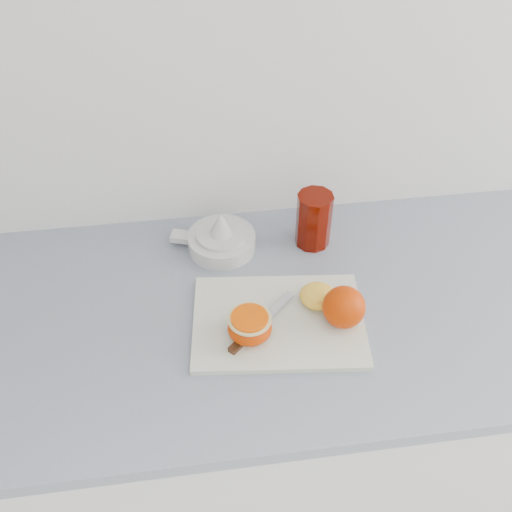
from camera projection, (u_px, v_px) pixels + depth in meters
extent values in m
cube|color=white|center=(257.00, 16.00, 1.05)|extent=(4.00, 0.04, 2.70)
cube|color=white|center=(266.00, 424.00, 1.46)|extent=(2.30, 0.60, 0.86)
cube|color=gray|center=(269.00, 309.00, 1.16)|extent=(2.35, 0.64, 0.03)
cube|color=beige|center=(278.00, 321.00, 1.11)|extent=(0.35, 0.27, 0.01)
sphere|color=#DA4800|center=(344.00, 307.00, 1.07)|extent=(0.08, 0.08, 0.08)
ellipsoid|color=#DA4800|center=(250.00, 327.00, 1.06)|extent=(0.08, 0.08, 0.05)
cylinder|color=#DACE83|center=(250.00, 319.00, 1.04)|extent=(0.08, 0.08, 0.00)
cylinder|color=orange|center=(250.00, 318.00, 1.04)|extent=(0.07, 0.07, 0.00)
ellipsoid|color=yellow|center=(318.00, 296.00, 1.13)|extent=(0.07, 0.07, 0.03)
cylinder|color=orange|center=(318.00, 293.00, 1.12)|extent=(0.05, 0.05, 0.00)
cube|color=#402411|center=(245.00, 338.00, 1.06)|extent=(0.07, 0.07, 0.01)
cube|color=#B7B7BC|center=(275.00, 309.00, 1.12)|extent=(0.09, 0.08, 0.00)
cylinder|color=#B7B7BC|center=(245.00, 338.00, 1.06)|extent=(0.00, 0.00, 0.01)
cylinder|color=white|center=(222.00, 242.00, 1.26)|extent=(0.15, 0.15, 0.04)
cylinder|color=white|center=(221.00, 234.00, 1.24)|extent=(0.11, 0.11, 0.01)
cone|color=white|center=(221.00, 223.00, 1.22)|extent=(0.05, 0.05, 0.06)
cube|color=white|center=(182.00, 237.00, 1.27)|extent=(0.06, 0.05, 0.01)
ellipsoid|color=orange|center=(226.00, 235.00, 1.23)|extent=(0.01, 0.01, 0.00)
ellipsoid|color=orange|center=(216.00, 228.00, 1.25)|extent=(0.01, 0.01, 0.00)
ellipsoid|color=orange|center=(219.00, 236.00, 1.23)|extent=(0.01, 0.01, 0.00)
ellipsoid|color=orange|center=(231.00, 231.00, 1.24)|extent=(0.01, 0.01, 0.00)
cylinder|color=#5A0A00|center=(314.00, 220.00, 1.24)|extent=(0.08, 0.08, 0.13)
cylinder|color=orange|center=(312.00, 237.00, 1.27)|extent=(0.06, 0.06, 0.02)
cylinder|color=#5A0A00|center=(316.00, 197.00, 1.20)|extent=(0.08, 0.08, 0.00)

